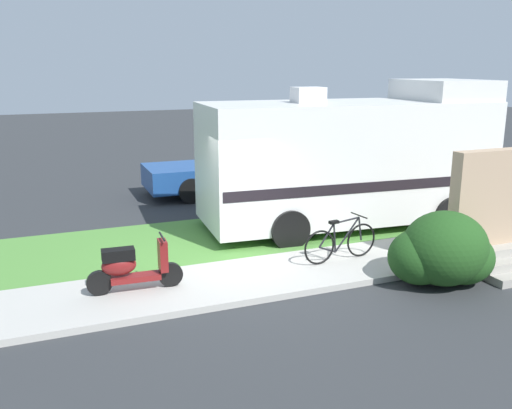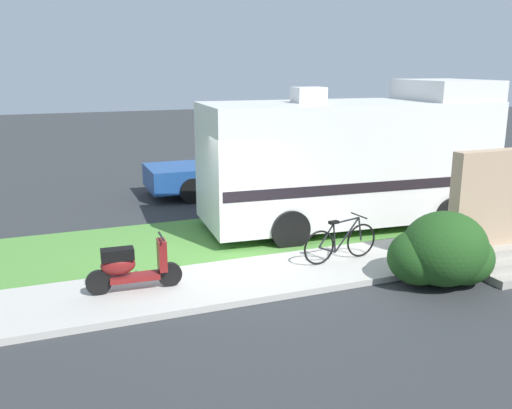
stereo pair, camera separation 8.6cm
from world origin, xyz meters
name	(u,v)px [view 2 (the right image)]	position (x,y,z in m)	size (l,w,h in m)	color
ground_plane	(220,263)	(0.00, 0.00, 0.00)	(80.00, 80.00, 0.00)	#2D3033
sidewalk	(239,280)	(0.00, -1.20, 0.06)	(24.00, 2.00, 0.12)	#ADAAA3
grass_strip	(200,241)	(0.00, 1.50, 0.04)	(24.00, 3.40, 0.08)	#4C8438
motorhome_rv	(351,159)	(3.89, 1.36, 1.74)	(7.30, 3.07, 3.64)	silver
scooter	(130,266)	(-1.98, -1.08, 0.58)	(1.68, 0.50, 0.97)	black
bicycle	(341,242)	(2.24, -1.07, 0.51)	(1.74, 0.52, 0.91)	black
pickup_truck_near	(251,161)	(3.06, 6.15, 0.98)	(5.40, 2.20, 1.85)	#1E478C
porch_steps	(496,222)	(5.07, -2.29, 0.97)	(2.00, 1.26, 2.40)	#9E998E
bush_by_porch	(442,253)	(3.44, -2.68, 0.65)	(1.96, 1.47, 1.39)	#1E4719
bottle_green	(489,244)	(5.61, -1.60, 0.24)	(0.06, 0.06, 0.28)	#B2B2B7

